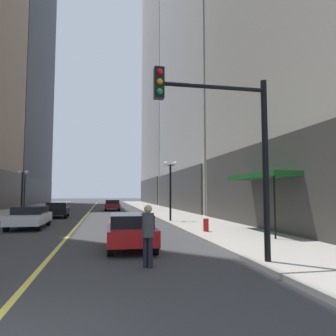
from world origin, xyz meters
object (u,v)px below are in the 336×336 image
object	(u,v)px
fire_hydrant_right	(206,226)
street_lamp_right_mid	(170,177)
street_lamp_left_far	(22,182)
car_black	(57,209)
car_maroon	(112,205)
traffic_light_near_right	(232,137)
pedestrian_with_orange_bag	(148,231)
car_red	(131,230)
car_white	(30,216)

from	to	relation	value
fire_hydrant_right	street_lamp_right_mid	bearing A→B (deg)	94.32
fire_hydrant_right	street_lamp_left_far	bearing A→B (deg)	126.26
car_black	fire_hydrant_right	size ratio (longest dim) A/B	5.20
car_maroon	car_black	bearing A→B (deg)	-115.32
street_lamp_left_far	fire_hydrant_right	distance (m)	22.67
traffic_light_near_right	street_lamp_left_far	xyz separation A→B (m)	(-11.75, 25.37, -0.49)
car_maroon	street_lamp_left_far	distance (m)	11.19
car_maroon	pedestrian_with_orange_bag	xyz separation A→B (m)	(0.29, -30.83, 0.32)
car_maroon	street_lamp_left_far	world-z (taller)	street_lamp_left_far
car_red	street_lamp_right_mid	size ratio (longest dim) A/B	0.93
car_maroon	traffic_light_near_right	distance (m)	31.64
pedestrian_with_orange_bag	street_lamp_right_mid	xyz separation A→B (m)	(3.42, 13.31, 2.22)
car_white	street_lamp_left_far	world-z (taller)	street_lamp_left_far
traffic_light_near_right	street_lamp_right_mid	world-z (taller)	traffic_light_near_right
traffic_light_near_right	car_maroon	bearing A→B (deg)	94.85
car_black	traffic_light_near_right	size ratio (longest dim) A/B	0.74
traffic_light_near_right	street_lamp_left_far	bearing A→B (deg)	114.85
pedestrian_with_orange_bag	traffic_light_near_right	bearing A→B (deg)	-13.11
fire_hydrant_right	traffic_light_near_right	bearing A→B (deg)	-102.08
car_white	street_lamp_right_mid	size ratio (longest dim) A/B	0.99
car_black	car_maroon	distance (m)	11.78
street_lamp_left_far	fire_hydrant_right	size ratio (longest dim) A/B	5.54
car_white	fire_hydrant_right	size ratio (longest dim) A/B	5.50
pedestrian_with_orange_bag	street_lamp_right_mid	distance (m)	13.92
car_white	car_black	size ratio (longest dim) A/B	1.06
street_lamp_right_mid	street_lamp_left_far	bearing A→B (deg)	138.05
car_red	car_white	xyz separation A→B (m)	(-5.43, 8.21, 0.00)
car_black	street_lamp_left_far	size ratio (longest dim) A/B	0.94
car_red	fire_hydrant_right	xyz separation A→B (m)	(4.15, 3.46, -0.32)
street_lamp_left_far	fire_hydrant_right	bearing A→B (deg)	-53.74
street_lamp_left_far	fire_hydrant_right	world-z (taller)	street_lamp_left_far
street_lamp_right_mid	pedestrian_with_orange_bag	bearing A→B (deg)	-104.40
fire_hydrant_right	car_red	bearing A→B (deg)	-140.17
street_lamp_left_far	car_black	bearing A→B (deg)	-48.86
car_white	car_black	bearing A→B (deg)	87.82
car_red	street_lamp_right_mid	distance (m)	11.02
traffic_light_near_right	street_lamp_left_far	distance (m)	27.96
car_maroon	pedestrian_with_orange_bag	size ratio (longest dim) A/B	2.36
car_maroon	traffic_light_near_right	xyz separation A→B (m)	(2.66, -31.39, 3.02)
car_red	traffic_light_near_right	world-z (taller)	traffic_light_near_right
street_lamp_left_far	car_maroon	bearing A→B (deg)	33.50
car_red	car_white	world-z (taller)	same
street_lamp_left_far	street_lamp_right_mid	xyz separation A→B (m)	(12.80, -11.51, 0.00)
fire_hydrant_right	pedestrian_with_orange_bag	bearing A→B (deg)	-120.36
car_red	traffic_light_near_right	size ratio (longest dim) A/B	0.73
car_black	car_maroon	size ratio (longest dim) A/B	0.99
car_black	pedestrian_with_orange_bag	bearing A→B (deg)	-75.20
car_maroon	traffic_light_near_right	size ratio (longest dim) A/B	0.74
car_maroon	street_lamp_right_mid	size ratio (longest dim) A/B	0.95
pedestrian_with_orange_bag	fire_hydrant_right	world-z (taller)	pedestrian_with_orange_bag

